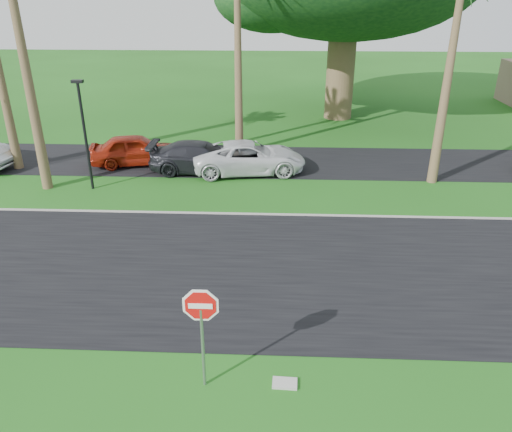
{
  "coord_description": "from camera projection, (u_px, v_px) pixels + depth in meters",
  "views": [
    {
      "loc": [
        2.01,
        -11.41,
        8.02
      ],
      "look_at": [
        1.41,
        2.05,
        1.8
      ],
      "focal_mm": 35.0,
      "sensor_mm": 36.0,
      "label": 1
    }
  ],
  "objects": [
    {
      "name": "curb",
      "position": [
        224.0,
        214.0,
        19.27
      ],
      "size": [
        120.0,
        0.12,
        0.06
      ],
      "primitive_type": "cube",
      "color": "gray",
      "rests_on": "ground"
    },
    {
      "name": "stop_sign_near",
      "position": [
        201.0,
        318.0,
        10.31
      ],
      "size": [
        1.05,
        0.07,
        2.62
      ],
      "color": "gray",
      "rests_on": "ground"
    },
    {
      "name": "road",
      "position": [
        211.0,
        268.0,
        15.6
      ],
      "size": [
        120.0,
        8.0,
        0.02
      ],
      "primitive_type": "cube",
      "color": "black",
      "rests_on": "ground"
    },
    {
      "name": "car_dark",
      "position": [
        202.0,
        158.0,
        23.36
      ],
      "size": [
        4.91,
        2.04,
        1.42
      ],
      "primitive_type": "imported",
      "rotation": [
        0.0,
        0.0,
        1.56
      ],
      "color": "black",
      "rests_on": "ground"
    },
    {
      "name": "streetlight_right",
      "position": [
        84.0,
        129.0,
        20.63
      ],
      "size": [
        0.45,
        0.25,
        4.64
      ],
      "color": "black",
      "rests_on": "ground"
    },
    {
      "name": "parking_strip",
      "position": [
        237.0,
        161.0,
        25.13
      ],
      "size": [
        120.0,
        5.0,
        0.02
      ],
      "primitive_type": "cube",
      "color": "black",
      "rests_on": "ground"
    },
    {
      "name": "car_minivan",
      "position": [
        249.0,
        158.0,
        23.32
      ],
      "size": [
        5.52,
        3.12,
        1.46
      ],
      "primitive_type": "imported",
      "rotation": [
        0.0,
        0.0,
        1.71
      ],
      "color": "silver",
      "rests_on": "ground"
    },
    {
      "name": "ground",
      "position": [
        202.0,
        305.0,
        13.79
      ],
      "size": [
        120.0,
        120.0,
        0.0
      ],
      "primitive_type": "plane",
      "color": "#194C13",
      "rests_on": "ground"
    },
    {
      "name": "utility_slab",
      "position": [
        285.0,
        383.0,
        11.03
      ],
      "size": [
        0.57,
        0.38,
        0.06
      ],
      "primitive_type": "cube",
      "rotation": [
        0.0,
        0.0,
        -0.05
      ],
      "color": "#A8A7A0",
      "rests_on": "ground"
    },
    {
      "name": "car_red",
      "position": [
        136.0,
        150.0,
        24.35
      ],
      "size": [
        4.64,
        2.68,
        1.49
      ],
      "primitive_type": "imported",
      "rotation": [
        0.0,
        0.0,
        1.8
      ],
      "color": "maroon",
      "rests_on": "ground"
    }
  ]
}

